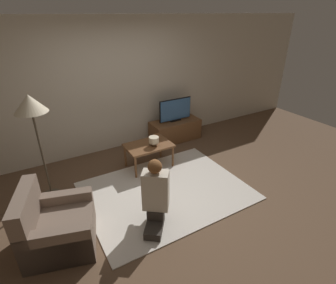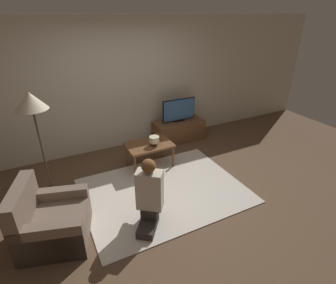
# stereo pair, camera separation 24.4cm
# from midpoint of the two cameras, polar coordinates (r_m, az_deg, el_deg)

# --- Properties ---
(ground_plane) EXTENTS (10.00, 10.00, 0.00)m
(ground_plane) POSITION_cam_midpoint_polar(r_m,az_deg,el_deg) (4.36, -2.02, -10.64)
(ground_plane) COLOR brown
(wall_back) EXTENTS (10.00, 0.06, 2.60)m
(wall_back) POSITION_cam_midpoint_polar(r_m,az_deg,el_deg) (5.42, -12.24, 11.73)
(wall_back) COLOR beige
(wall_back) RESTS_ON ground_plane
(rug) EXTENTS (2.52, 1.94, 0.02)m
(rug) POSITION_cam_midpoint_polar(r_m,az_deg,el_deg) (4.35, -2.02, -10.56)
(rug) COLOR silver
(rug) RESTS_ON ground_plane
(tv_stand) EXTENTS (1.11, 0.49, 0.45)m
(tv_stand) POSITION_cam_midpoint_polar(r_m,az_deg,el_deg) (5.93, 0.37, 2.59)
(tv_stand) COLOR brown
(tv_stand) RESTS_ON ground_plane
(tv) EXTENTS (0.77, 0.08, 0.50)m
(tv) POSITION_cam_midpoint_polar(r_m,az_deg,el_deg) (5.75, 0.37, 7.00)
(tv) COLOR black
(tv) RESTS_ON tv_stand
(coffee_table) EXTENTS (0.83, 0.55, 0.46)m
(coffee_table) POSITION_cam_midpoint_polar(r_m,az_deg,el_deg) (4.81, -5.69, -1.12)
(coffee_table) COLOR brown
(coffee_table) RESTS_ON ground_plane
(floor_lamp) EXTENTS (0.44, 0.44, 1.65)m
(floor_lamp) POSITION_cam_midpoint_polar(r_m,az_deg,el_deg) (4.08, -29.19, 6.15)
(floor_lamp) COLOR #4C4233
(floor_lamp) RESTS_ON ground_plane
(armchair) EXTENTS (0.99, 1.00, 0.82)m
(armchair) POSITION_cam_midpoint_polar(r_m,az_deg,el_deg) (3.67, -24.91, -16.57)
(armchair) COLOR #7A6656
(armchair) RESTS_ON ground_plane
(person_kneeling) EXTENTS (0.66, 0.76, 1.00)m
(person_kneeling) POSITION_cam_midpoint_polar(r_m,az_deg,el_deg) (3.49, -4.76, -11.17)
(person_kneeling) COLOR #332D28
(person_kneeling) RESTS_ON rug
(picture_frame) EXTENTS (0.11, 0.01, 0.15)m
(picture_frame) POSITION_cam_midpoint_polar(r_m,az_deg,el_deg) (4.87, -3.97, 1.00)
(picture_frame) COLOR brown
(picture_frame) RESTS_ON coffee_table
(table_lamp) EXTENTS (0.18, 0.18, 0.17)m
(table_lamp) POSITION_cam_midpoint_polar(r_m,az_deg,el_deg) (4.70, -4.57, 0.33)
(table_lamp) COLOR #4C3823
(table_lamp) RESTS_ON coffee_table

